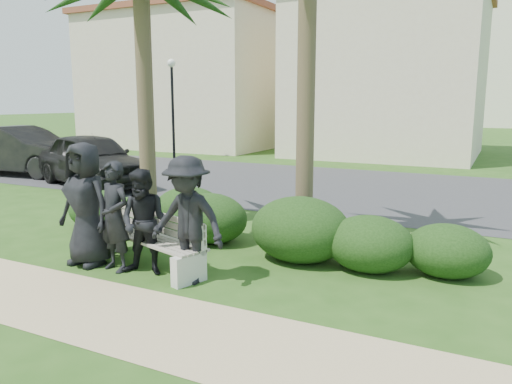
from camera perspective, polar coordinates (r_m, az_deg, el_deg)
ground at (r=7.76m, az=-7.47°, el=-8.62°), size 160.00×160.00×0.00m
footpath at (r=6.46m, az=-16.70°, el=-13.00°), size 30.00×1.60×0.01m
asphalt_street at (r=14.86m, az=10.08°, el=0.48°), size 160.00×8.00×0.01m
stucco_bldg_left at (r=29.00m, az=-7.33°, el=12.57°), size 10.40×8.40×7.30m
stucco_bldg_right at (r=24.62m, az=14.98°, el=12.72°), size 8.40×8.40×7.30m
street_lamp at (r=22.34m, az=-9.55°, el=11.34°), size 0.36×0.36×4.29m
park_bench at (r=7.89m, az=-12.39°, el=-5.69°), size 2.44×1.18×0.80m
man_a at (r=8.07m, az=-18.88°, el=-1.34°), size 0.97×0.66×1.91m
man_b at (r=7.68m, az=-15.89°, el=-2.73°), size 0.67×0.51×1.65m
man_c at (r=7.42m, az=-12.60°, el=-3.40°), size 0.86×0.74×1.56m
man_d at (r=6.96m, az=-7.84°, el=-3.19°), size 1.16×0.67×1.79m
hedge_a at (r=10.46m, az=-17.67°, el=-1.80°), size 1.21×1.00×0.79m
hedge_b at (r=9.59m, az=-7.64°, el=-2.02°), size 1.44×1.19×0.94m
hedge_c at (r=9.02m, az=-5.29°, el=-2.85°), size 1.40×1.16×0.91m
hedge_d at (r=7.99m, az=5.10°, el=-4.06°), size 1.62×1.34×1.06m
hedge_e at (r=7.69m, az=12.86°, el=-5.60°), size 1.32×1.09×0.86m
hedge_f at (r=7.79m, az=21.00°, el=-6.13°), size 1.21×1.00×0.79m
hedge_extra at (r=9.72m, az=-12.92°, el=-2.48°), size 1.21×1.00×0.79m
car_a at (r=15.71m, az=-18.22°, el=3.55°), size 4.99×3.33×1.58m
car_b at (r=19.01m, az=-25.27°, el=4.29°), size 5.17×2.34×1.65m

